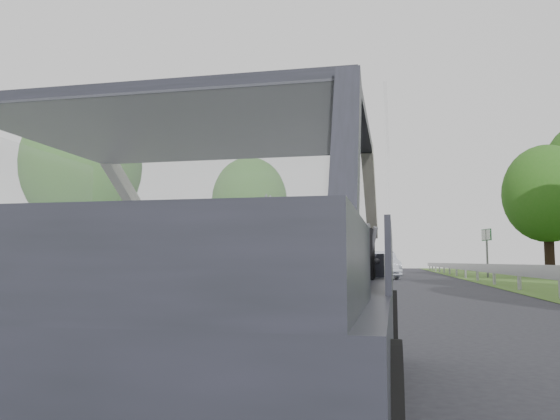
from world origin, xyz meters
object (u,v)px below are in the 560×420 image
at_px(subject_car, 219,277).
at_px(other_car, 379,265).
at_px(cat, 301,218).
at_px(highway_sign, 487,253).

distance_m(subject_car, other_car, 24.08).
relative_size(cat, highway_sign, 0.22).
distance_m(cat, highway_sign, 27.01).
height_order(subject_car, cat, subject_car).
distance_m(subject_car, highway_sign, 27.71).
relative_size(cat, other_car, 0.14).
bearing_deg(other_car, cat, -100.70).
bearing_deg(subject_car, cat, 62.17).
xyz_separation_m(cat, other_car, (-0.12, 23.44, -0.42)).
bearing_deg(cat, subject_car, -103.28).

